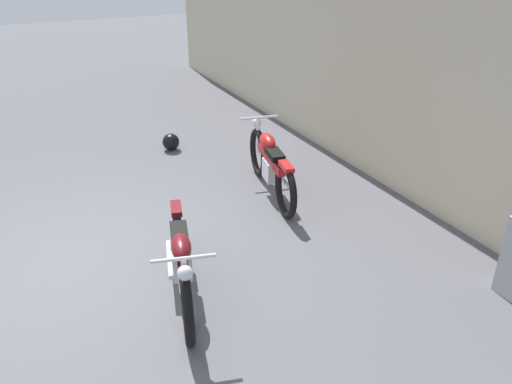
# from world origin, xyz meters

# --- Properties ---
(ground_plane) EXTENTS (40.00, 40.00, 0.00)m
(ground_plane) POSITION_xyz_m (0.00, 0.00, 0.00)
(ground_plane) COLOR #56565B
(building_wall) EXTENTS (18.00, 0.30, 3.29)m
(building_wall) POSITION_xyz_m (0.00, 4.61, 1.64)
(building_wall) COLOR beige
(building_wall) RESTS_ON ground_plane
(helmet) EXTENTS (0.30, 0.30, 0.30)m
(helmet) POSITION_xyz_m (-2.95, 2.00, 0.15)
(helmet) COLOR black
(helmet) RESTS_ON ground_plane
(motorcycle_maroon) EXTENTS (1.98, 0.74, 0.91)m
(motorcycle_maroon) POSITION_xyz_m (1.08, 0.85, 0.44)
(motorcycle_maroon) COLOR black
(motorcycle_maroon) RESTS_ON ground_plane
(motorcycle_red) EXTENTS (2.11, 0.68, 0.96)m
(motorcycle_red) POSITION_xyz_m (-0.67, 2.78, 0.46)
(motorcycle_red) COLOR black
(motorcycle_red) RESTS_ON ground_plane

